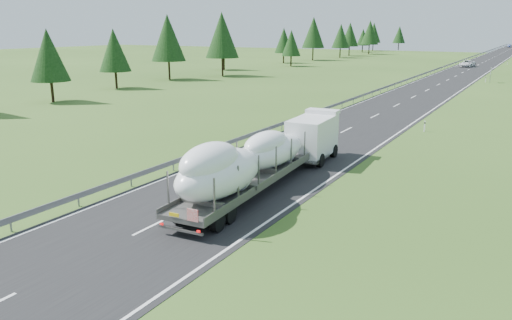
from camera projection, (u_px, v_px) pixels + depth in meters
The scene contains 8 objects.
ground at pixel (154, 225), 24.34m from camera, with size 400.00×400.00×0.00m, color #32531B.
road_surface at pixel (463, 72), 108.07m from camera, with size 10.00×400.00×0.02m, color black.
guardrail at pixel (438, 69), 110.43m from camera, with size 0.10×400.00×0.76m.
highway_sign at pixel (491, 72), 87.39m from camera, with size 0.08×0.90×2.60m.
tree_line_left at pixel (270, 38), 120.89m from camera, with size 14.95×242.51×12.50m.
boat_truck at pixel (262, 155), 29.41m from camera, with size 3.50×18.64×3.92m.
distant_van at pixel (467, 64), 123.07m from camera, with size 2.73×5.91×1.64m, color white.
distant_car_blue at pixel (509, 46), 247.86m from camera, with size 1.55×4.43×1.46m, color #192447.
Camera 1 is at (15.66, -17.19, 9.32)m, focal length 35.00 mm.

